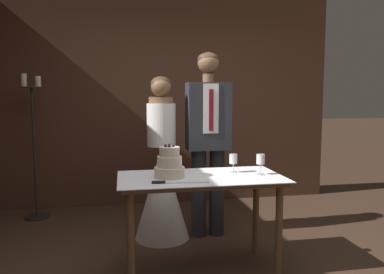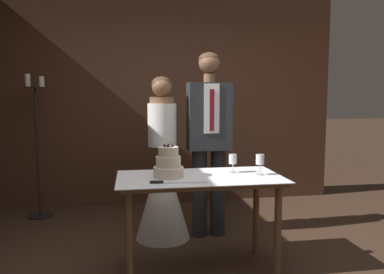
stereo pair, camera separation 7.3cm
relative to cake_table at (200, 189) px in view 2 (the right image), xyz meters
name	(u,v)px [view 2 (the right image)]	position (x,y,z in m)	size (l,w,h in m)	color
wall_back	(164,99)	(-0.10, 2.08, 0.71)	(4.59, 0.12, 2.76)	#472B1E
cake_table	(200,189)	(0.00, 0.00, 0.00)	(1.30, 0.68, 0.78)	brown
tiered_cake	(168,164)	(-0.25, 0.01, 0.21)	(0.24, 0.24, 0.26)	beige
cake_knife	(167,182)	(-0.28, -0.20, 0.11)	(0.42, 0.06, 0.02)	silver
wine_glass_near	(233,160)	(0.30, 0.10, 0.22)	(0.07, 0.07, 0.16)	silver
wine_glass_middle	(260,161)	(0.49, -0.02, 0.22)	(0.07, 0.07, 0.17)	silver
bride	(163,180)	(-0.23, 0.76, -0.09)	(0.54, 0.54, 1.60)	white
groom	(209,134)	(0.23, 0.76, 0.36)	(0.42, 0.25, 1.84)	#282B30
candle_stand	(38,152)	(-1.61, 1.66, 0.10)	(0.28, 0.28, 1.67)	black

